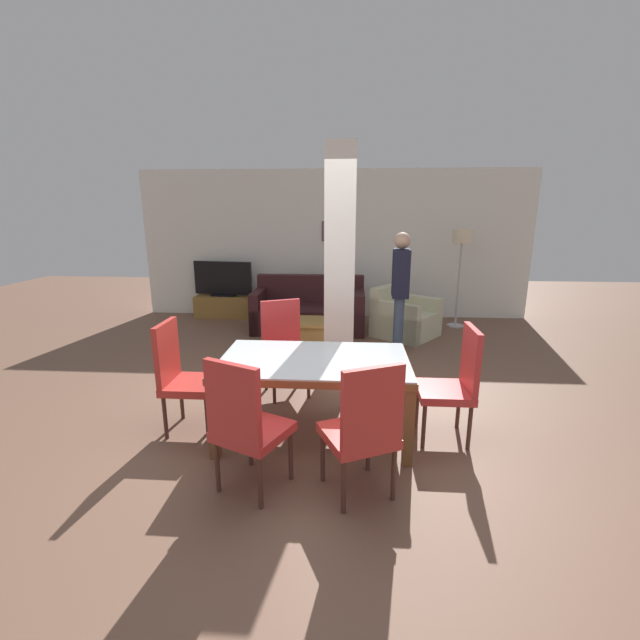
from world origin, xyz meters
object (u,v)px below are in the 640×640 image
object	(u,v)px
standing_person	(400,285)
sofa	(309,312)
floor_lamp	(462,246)
dining_chair_far_left	(284,344)
dining_table	(314,373)
coffee_table	(303,335)
dining_chair_near_right	(364,427)
bottle	(294,312)
dining_chair_near_left	(245,422)
dining_chair_head_right	(455,380)
dining_chair_head_left	(182,373)
tv_stand	(224,306)
armchair	(404,319)
tv_screen	(223,279)

from	to	relation	value
standing_person	sofa	bearing A→B (deg)	52.71
floor_lamp	sofa	bearing A→B (deg)	-171.28
dining_chair_far_left	standing_person	world-z (taller)	standing_person
dining_table	floor_lamp	distance (m)	4.51
coffee_table	floor_lamp	bearing A→B (deg)	30.20
floor_lamp	standing_person	size ratio (longest dim) A/B	0.98
dining_table	dining_chair_near_right	bearing A→B (deg)	-65.00
bottle	floor_lamp	xyz separation A→B (m)	(2.66, 1.41, 0.86)
sofa	floor_lamp	xyz separation A→B (m)	(2.54, 0.39, 1.10)
bottle	coffee_table	bearing A→B (deg)	-26.66
dining_chair_near_left	dining_chair_head_right	xyz separation A→B (m)	(1.63, 0.87, 0.00)
dining_chair_head_left	tv_stand	distance (m)	4.36
dining_table	sofa	distance (m)	3.51
armchair	sofa	bearing A→B (deg)	-61.89
dining_chair_head_right	armchair	world-z (taller)	dining_chair_head_right
dining_chair_far_left	bottle	size ratio (longest dim) A/B	4.07
sofa	standing_person	distance (m)	1.91
tv_stand	dining_chair_near_right	bearing A→B (deg)	-64.33
dining_chair_head_right	sofa	xyz separation A→B (m)	(-1.59, 3.48, -0.25)
dining_chair_near_right	floor_lamp	xyz separation A→B (m)	(1.76, 4.75, 0.85)
dining_chair_head_right	tv_screen	distance (m)	5.38
dining_chair_near_left	tv_stand	size ratio (longest dim) A/B	0.95
tv_stand	tv_screen	size ratio (longest dim) A/B	0.96
dining_table	dining_chair_head_left	size ratio (longest dim) A/B	1.62
dining_chair_head_right	standing_person	distance (m)	2.38
coffee_table	armchair	bearing A→B (deg)	27.83
tv_screen	floor_lamp	world-z (taller)	floor_lamp
bottle	tv_stand	size ratio (longest dim) A/B	0.23
tv_screen	dining_chair_far_left	bearing A→B (deg)	124.13
dining_table	tv_stand	world-z (taller)	dining_table
dining_chair_head_left	tv_screen	bearing A→B (deg)	-168.62
armchair	tv_screen	world-z (taller)	tv_screen
coffee_table	dining_chair_far_left	bearing A→B (deg)	-91.88
armchair	tv_stand	xyz separation A→B (m)	(-3.24, 1.05, -0.08)
dining_chair_near_left	coffee_table	bearing A→B (deg)	114.32
bottle	floor_lamp	size ratio (longest dim) A/B	0.15
floor_lamp	dining_chair_head_right	bearing A→B (deg)	-103.78
dining_chair_near_left	sofa	distance (m)	4.36
dining_chair_near_right	standing_person	distance (m)	3.29
armchair	coffee_table	xyz separation A→B (m)	(-1.54, -0.82, -0.05)
dining_chair_near_right	standing_person	xyz separation A→B (m)	(0.59, 3.21, 0.43)
dining_chair_near_left	dining_chair_head_right	bearing A→B (deg)	53.25
sofa	dining_chair_head_right	bearing A→B (deg)	114.62
dining_chair_near_right	tv_stand	xyz separation A→B (m)	(-2.47, 5.14, -0.35)
coffee_table	dining_chair_head_left	bearing A→B (deg)	-109.40
bottle	dining_chair_head_left	bearing A→B (deg)	-106.15
dining_chair_head_right	armchair	bearing A→B (deg)	0.69
dining_chair_near_left	dining_chair_far_left	distance (m)	1.78
dining_table	floor_lamp	size ratio (longest dim) A/B	0.99
armchair	coffee_table	world-z (taller)	armchair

